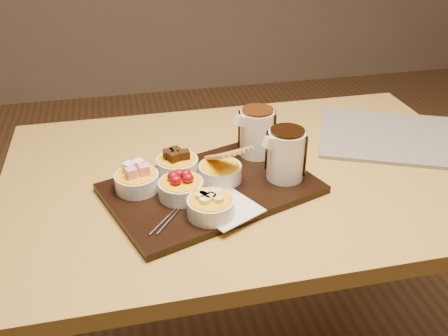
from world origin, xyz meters
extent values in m
cube|color=#BC9845|center=(0.00, 0.00, 0.73)|extent=(1.20, 0.80, 0.04)
cylinder|color=#BC9845|center=(-0.54, 0.34, 0.35)|extent=(0.06, 0.06, 0.71)
cylinder|color=#BC9845|center=(0.54, 0.34, 0.35)|extent=(0.06, 0.06, 0.71)
cube|color=black|center=(-0.11, -0.07, 0.76)|extent=(0.53, 0.43, 0.02)
cube|color=white|center=(-0.10, -0.18, 0.77)|extent=(0.16, 0.16, 0.00)
cylinder|color=white|center=(-0.28, -0.05, 0.79)|extent=(0.10, 0.10, 0.04)
cylinder|color=white|center=(-0.18, 0.00, 0.79)|extent=(0.10, 0.10, 0.04)
cylinder|color=white|center=(-0.19, -0.11, 0.79)|extent=(0.10, 0.10, 0.04)
cylinder|color=white|center=(-0.09, -0.06, 0.79)|extent=(0.10, 0.10, 0.04)
cylinder|color=white|center=(-0.14, -0.19, 0.79)|extent=(0.10, 0.10, 0.04)
cylinder|color=silver|center=(0.06, -0.08, 0.83)|extent=(0.11, 0.11, 0.12)
cylinder|color=silver|center=(0.03, 0.05, 0.83)|extent=(0.11, 0.11, 0.12)
cube|color=beige|center=(0.44, 0.08, 0.76)|extent=(0.49, 0.45, 0.01)
camera|label=1|loc=(-0.30, -1.03, 1.38)|focal=40.00mm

